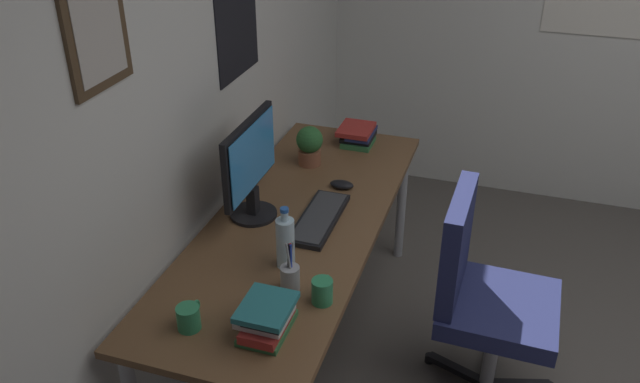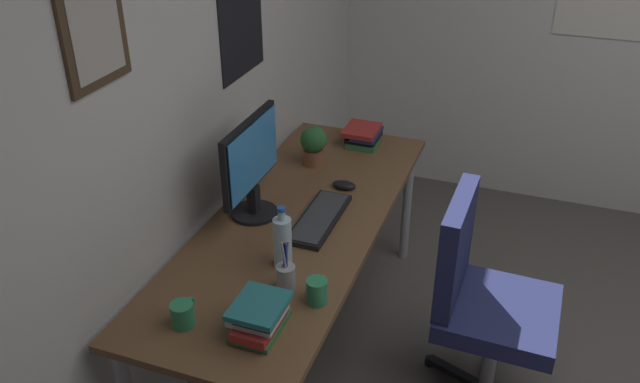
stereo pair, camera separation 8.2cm
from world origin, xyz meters
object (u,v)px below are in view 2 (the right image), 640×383
object	(u,v)px
water_bottle	(283,241)
computer_mouse	(344,185)
monitor	(251,164)
coffee_mug_near	(183,314)
book_stack_right	(260,317)
keyboard	(319,218)
coffee_mug_far	(317,291)
pen_cup	(286,276)
book_stack_left	(363,135)
office_chair	(481,295)
potted_plant	(313,144)

from	to	relation	value
water_bottle	computer_mouse	bearing A→B (deg)	-3.01
monitor	water_bottle	size ratio (longest dim) A/B	1.82
coffee_mug_near	book_stack_right	bearing A→B (deg)	-76.76
keyboard	coffee_mug_far	distance (m)	0.53
keyboard	monitor	bearing A→B (deg)	98.70
computer_mouse	pen_cup	size ratio (longest dim) A/B	0.55
coffee_mug_far	book_stack_left	size ratio (longest dim) A/B	0.52
computer_mouse	office_chair	bearing A→B (deg)	-114.61
keyboard	pen_cup	xyz separation A→B (m)	(-0.46, -0.04, 0.04)
coffee_mug_near	book_stack_left	xyz separation A→B (m)	(1.54, -0.16, 0.01)
keyboard	computer_mouse	xyz separation A→B (m)	(0.30, -0.01, 0.01)
book_stack_right	water_bottle	bearing A→B (deg)	11.10
monitor	computer_mouse	world-z (taller)	monitor
monitor	book_stack_right	bearing A→B (deg)	-153.25
monitor	water_bottle	world-z (taller)	monitor
coffee_mug_near	book_stack_right	xyz separation A→B (m)	(0.06, -0.25, 0.01)
water_bottle	coffee_mug_far	bearing A→B (deg)	-129.18
office_chair	book_stack_left	world-z (taller)	office_chair
pen_cup	computer_mouse	bearing A→B (deg)	2.36
potted_plant	pen_cup	size ratio (longest dim) A/B	0.98
book_stack_left	book_stack_right	bearing A→B (deg)	-176.46
coffee_mug_near	potted_plant	distance (m)	1.25
computer_mouse	pen_cup	world-z (taller)	pen_cup
coffee_mug_near	book_stack_right	size ratio (longest dim) A/B	0.53
computer_mouse	book_stack_right	distance (m)	1.00
pen_cup	coffee_mug_near	bearing A→B (deg)	140.12
coffee_mug_far	potted_plant	xyz separation A→B (m)	(0.98, 0.38, 0.06)
coffee_mug_far	book_stack_right	distance (m)	0.24
monitor	coffee_mug_near	world-z (taller)	monitor
book_stack_left	keyboard	bearing A→B (deg)	-176.84
monitor	computer_mouse	bearing A→B (deg)	-40.47
office_chair	potted_plant	world-z (taller)	office_chair
computer_mouse	book_stack_right	size ratio (longest dim) A/B	0.50
keyboard	computer_mouse	size ratio (longest dim) A/B	3.91
office_chair	water_bottle	xyz separation A→B (m)	(-0.32, 0.72, 0.30)
computer_mouse	book_stack_left	size ratio (longest dim) A/B	0.50
water_bottle	potted_plant	xyz separation A→B (m)	(0.82, 0.19, -0.00)
computer_mouse	coffee_mug_near	bearing A→B (deg)	168.55
computer_mouse	coffee_mug_far	distance (m)	0.81
office_chair	monitor	distance (m)	1.07
keyboard	water_bottle	distance (m)	0.35
computer_mouse	coffee_mug_near	xyz separation A→B (m)	(-1.06, 0.21, 0.02)
coffee_mug_far	book_stack_left	xyz separation A→B (m)	(1.28, 0.22, 0.00)
potted_plant	computer_mouse	bearing A→B (deg)	-130.33
water_bottle	office_chair	bearing A→B (deg)	-65.86
monitor	coffee_mug_far	size ratio (longest dim) A/B	4.07
book_stack_right	keyboard	bearing A→B (deg)	3.97
coffee_mug_near	coffee_mug_far	world-z (taller)	coffee_mug_far
keyboard	coffee_mug_far	world-z (taller)	coffee_mug_far
computer_mouse	coffee_mug_near	size ratio (longest dim) A/B	0.95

